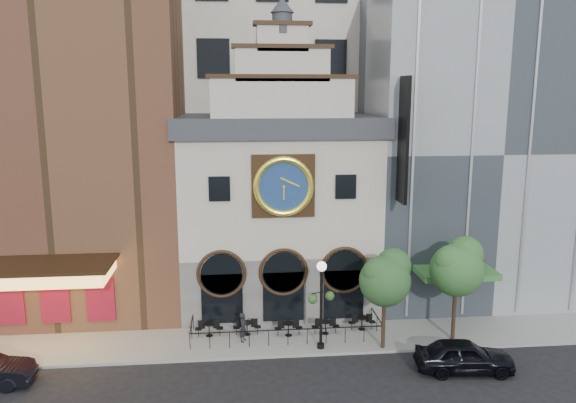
{
  "coord_description": "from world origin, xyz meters",
  "views": [
    {
      "loc": [
        -2.8,
        -27.31,
        13.83
      ],
      "look_at": [
        0.47,
        6.0,
        7.23
      ],
      "focal_mm": 35.0,
      "sensor_mm": 36.0,
      "label": 1
    }
  ],
  "objects_px": {
    "bistro_1": "(247,327)",
    "lamppost": "(321,295)",
    "bistro_0": "(209,328)",
    "bistro_2": "(289,328)",
    "bistro_3": "(325,326)",
    "tree_left": "(386,277)",
    "car_right": "(464,356)",
    "bistro_4": "(362,322)",
    "tree_right": "(457,266)",
    "pedestrian": "(243,327)"
  },
  "relations": [
    {
      "from": "bistro_4",
      "to": "lamppost",
      "type": "height_order",
      "value": "lamppost"
    },
    {
      "from": "bistro_3",
      "to": "tree_left",
      "type": "xyz_separation_m",
      "value": [
        2.86,
        -2.02,
        3.55
      ]
    },
    {
      "from": "bistro_1",
      "to": "pedestrian",
      "type": "bearing_deg",
      "value": -104.67
    },
    {
      "from": "car_right",
      "to": "bistro_1",
      "type": "bearing_deg",
      "value": 70.01
    },
    {
      "from": "bistro_2",
      "to": "pedestrian",
      "type": "xyz_separation_m",
      "value": [
        -2.57,
        -0.48,
        0.36
      ]
    },
    {
      "from": "bistro_3",
      "to": "lamppost",
      "type": "bearing_deg",
      "value": -107.06
    },
    {
      "from": "bistro_0",
      "to": "lamppost",
      "type": "bearing_deg",
      "value": -19.31
    },
    {
      "from": "car_right",
      "to": "lamppost",
      "type": "bearing_deg",
      "value": 71.72
    },
    {
      "from": "bistro_0",
      "to": "bistro_2",
      "type": "xyz_separation_m",
      "value": [
        4.49,
        -0.39,
        0.0
      ]
    },
    {
      "from": "car_right",
      "to": "lamppost",
      "type": "height_order",
      "value": "lamppost"
    },
    {
      "from": "bistro_4",
      "to": "tree_left",
      "type": "bearing_deg",
      "value": -74.92
    },
    {
      "from": "bistro_4",
      "to": "tree_right",
      "type": "xyz_separation_m",
      "value": [
        4.83,
        -1.72,
        3.83
      ]
    },
    {
      "from": "pedestrian",
      "to": "tree_left",
      "type": "bearing_deg",
      "value": -77.1
    },
    {
      "from": "bistro_4",
      "to": "bistro_1",
      "type": "bearing_deg",
      "value": -179.58
    },
    {
      "from": "bistro_1",
      "to": "tree_right",
      "type": "bearing_deg",
      "value": -8.27
    },
    {
      "from": "tree_right",
      "to": "bistro_3",
      "type": "bearing_deg",
      "value": 169.15
    },
    {
      "from": "bistro_4",
      "to": "lamppost",
      "type": "relative_size",
      "value": 0.32
    },
    {
      "from": "bistro_0",
      "to": "tree_left",
      "type": "xyz_separation_m",
      "value": [
        9.48,
        -2.36,
        3.55
      ]
    },
    {
      "from": "bistro_2",
      "to": "bistro_3",
      "type": "relative_size",
      "value": 1.0
    },
    {
      "from": "bistro_2",
      "to": "lamppost",
      "type": "relative_size",
      "value": 0.32
    },
    {
      "from": "bistro_0",
      "to": "tree_right",
      "type": "xyz_separation_m",
      "value": [
        13.67,
        -1.7,
        3.83
      ]
    },
    {
      "from": "lamppost",
      "to": "tree_right",
      "type": "distance_m",
      "value": 7.71
    },
    {
      "from": "bistro_3",
      "to": "bistro_4",
      "type": "height_order",
      "value": "same"
    },
    {
      "from": "bistro_1",
      "to": "bistro_3",
      "type": "relative_size",
      "value": 1.0
    },
    {
      "from": "car_right",
      "to": "pedestrian",
      "type": "height_order",
      "value": "pedestrian"
    },
    {
      "from": "bistro_1",
      "to": "bistro_4",
      "type": "xyz_separation_m",
      "value": [
        6.69,
        0.05,
        0.0
      ]
    },
    {
      "from": "bistro_2",
      "to": "tree_right",
      "type": "xyz_separation_m",
      "value": [
        9.18,
        -1.31,
        3.83
      ]
    },
    {
      "from": "bistro_0",
      "to": "pedestrian",
      "type": "relative_size",
      "value": 0.96
    },
    {
      "from": "bistro_4",
      "to": "bistro_3",
      "type": "bearing_deg",
      "value": -170.43
    },
    {
      "from": "bistro_0",
      "to": "lamppost",
      "type": "height_order",
      "value": "lamppost"
    },
    {
      "from": "bistro_0",
      "to": "bistro_2",
      "type": "distance_m",
      "value": 4.51
    },
    {
      "from": "bistro_2",
      "to": "tree_right",
      "type": "distance_m",
      "value": 10.03
    },
    {
      "from": "bistro_0",
      "to": "bistro_1",
      "type": "height_order",
      "value": "same"
    },
    {
      "from": "bistro_2",
      "to": "car_right",
      "type": "xyz_separation_m",
      "value": [
        8.38,
        -4.71,
        0.21
      ]
    },
    {
      "from": "tree_left",
      "to": "tree_right",
      "type": "bearing_deg",
      "value": 9.01
    },
    {
      "from": "bistro_1",
      "to": "lamppost",
      "type": "xyz_separation_m",
      "value": [
        3.93,
        -2.11,
        2.56
      ]
    },
    {
      "from": "bistro_4",
      "to": "bistro_2",
      "type": "bearing_deg",
      "value": -174.57
    },
    {
      "from": "bistro_2",
      "to": "bistro_3",
      "type": "bearing_deg",
      "value": 1.05
    },
    {
      "from": "bistro_0",
      "to": "car_right",
      "type": "distance_m",
      "value": 13.84
    },
    {
      "from": "bistro_0",
      "to": "tree_left",
      "type": "distance_m",
      "value": 10.39
    },
    {
      "from": "bistro_2",
      "to": "lamppost",
      "type": "xyz_separation_m",
      "value": [
        1.58,
        -1.74,
        2.56
      ]
    },
    {
      "from": "bistro_2",
      "to": "bistro_4",
      "type": "xyz_separation_m",
      "value": [
        4.34,
        0.41,
        0.0
      ]
    },
    {
      "from": "bistro_0",
      "to": "bistro_3",
      "type": "relative_size",
      "value": 1.0
    },
    {
      "from": "bistro_1",
      "to": "lamppost",
      "type": "height_order",
      "value": "lamppost"
    },
    {
      "from": "tree_left",
      "to": "pedestrian",
      "type": "bearing_deg",
      "value": 168.79
    },
    {
      "from": "bistro_3",
      "to": "tree_right",
      "type": "height_order",
      "value": "tree_right"
    },
    {
      "from": "lamppost",
      "to": "tree_left",
      "type": "height_order",
      "value": "tree_left"
    },
    {
      "from": "bistro_4",
      "to": "tree_right",
      "type": "distance_m",
      "value": 6.4
    },
    {
      "from": "bistro_1",
      "to": "tree_left",
      "type": "relative_size",
      "value": 0.29
    },
    {
      "from": "bistro_1",
      "to": "pedestrian",
      "type": "xyz_separation_m",
      "value": [
        -0.22,
        -0.84,
        0.36
      ]
    }
  ]
}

